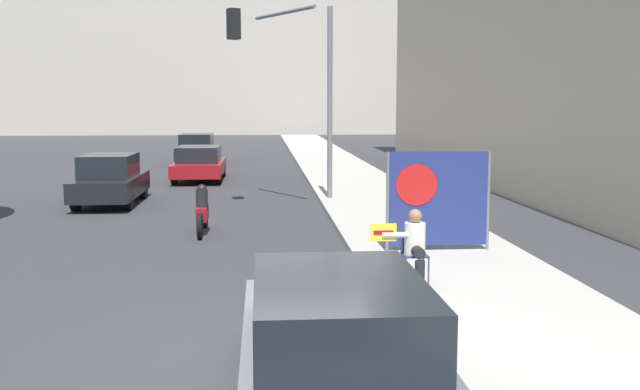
{
  "coord_description": "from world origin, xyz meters",
  "views": [
    {
      "loc": [
        -0.08,
        -8.06,
        3.04
      ],
      "look_at": [
        1.05,
        5.81,
        1.26
      ],
      "focal_mm": 40.0,
      "sensor_mm": 36.0,
      "label": 1
    }
  ],
  "objects_px": {
    "jogger_on_sidewalk": "(420,202)",
    "car_on_road_distant": "(197,149)",
    "parked_car_curbside": "(337,348)",
    "protest_banner": "(437,199)",
    "car_on_road_nearest": "(110,180)",
    "seated_protester": "(415,245)",
    "car_on_road_midblock": "(199,163)",
    "traffic_light_pole": "(296,68)",
    "motorcycle_on_road": "(202,212)"
  },
  "relations": [
    {
      "from": "jogger_on_sidewalk",
      "to": "car_on_road_distant",
      "type": "xyz_separation_m",
      "value": [
        -6.61,
        22.7,
        -0.28
      ]
    },
    {
      "from": "jogger_on_sidewalk",
      "to": "parked_car_curbside",
      "type": "height_order",
      "value": "jogger_on_sidewalk"
    },
    {
      "from": "protest_banner",
      "to": "car_on_road_nearest",
      "type": "xyz_separation_m",
      "value": [
        -8.06,
        8.16,
        -0.42
      ]
    },
    {
      "from": "seated_protester",
      "to": "car_on_road_nearest",
      "type": "height_order",
      "value": "car_on_road_nearest"
    },
    {
      "from": "parked_car_curbside",
      "to": "car_on_road_midblock",
      "type": "bearing_deg",
      "value": 98.25
    },
    {
      "from": "car_on_road_nearest",
      "to": "jogger_on_sidewalk",
      "type": "bearing_deg",
      "value": -43.63
    },
    {
      "from": "seated_protester",
      "to": "protest_banner",
      "type": "relative_size",
      "value": 0.58
    },
    {
      "from": "traffic_light_pole",
      "to": "car_on_road_distant",
      "type": "relative_size",
      "value": 1.26
    },
    {
      "from": "seated_protester",
      "to": "car_on_road_midblock",
      "type": "relative_size",
      "value": 0.27
    },
    {
      "from": "traffic_light_pole",
      "to": "car_on_road_nearest",
      "type": "height_order",
      "value": "traffic_light_pole"
    },
    {
      "from": "protest_banner",
      "to": "parked_car_curbside",
      "type": "xyz_separation_m",
      "value": [
        -2.76,
        -7.21,
        -0.46
      ]
    },
    {
      "from": "traffic_light_pole",
      "to": "seated_protester",
      "type": "bearing_deg",
      "value": -82.18
    },
    {
      "from": "seated_protester",
      "to": "motorcycle_on_road",
      "type": "relative_size",
      "value": 0.57
    },
    {
      "from": "parked_car_curbside",
      "to": "car_on_road_distant",
      "type": "xyz_separation_m",
      "value": [
        -4.06,
        30.58,
        0.04
      ]
    },
    {
      "from": "car_on_road_nearest",
      "to": "car_on_road_distant",
      "type": "height_order",
      "value": "car_on_road_nearest"
    },
    {
      "from": "car_on_road_nearest",
      "to": "car_on_road_midblock",
      "type": "xyz_separation_m",
      "value": [
        2.09,
        6.73,
        -0.06
      ]
    },
    {
      "from": "car_on_road_nearest",
      "to": "car_on_road_distant",
      "type": "xyz_separation_m",
      "value": [
        1.24,
        15.22,
        -0.0
      ]
    },
    {
      "from": "car_on_road_nearest",
      "to": "traffic_light_pole",
      "type": "bearing_deg",
      "value": -5.68
    },
    {
      "from": "parked_car_curbside",
      "to": "car_on_road_distant",
      "type": "bearing_deg",
      "value": 97.56
    },
    {
      "from": "parked_car_curbside",
      "to": "motorcycle_on_road",
      "type": "xyz_separation_m",
      "value": [
        -2.12,
        10.25,
        -0.2
      ]
    },
    {
      "from": "parked_car_curbside",
      "to": "car_on_road_nearest",
      "type": "relative_size",
      "value": 1.14
    },
    {
      "from": "jogger_on_sidewalk",
      "to": "car_on_road_midblock",
      "type": "relative_size",
      "value": 0.38
    },
    {
      "from": "motorcycle_on_road",
      "to": "seated_protester",
      "type": "bearing_deg",
      "value": -55.9
    },
    {
      "from": "car_on_road_distant",
      "to": "car_on_road_midblock",
      "type": "bearing_deg",
      "value": -84.27
    },
    {
      "from": "traffic_light_pole",
      "to": "car_on_road_distant",
      "type": "bearing_deg",
      "value": 105.52
    },
    {
      "from": "car_on_road_midblock",
      "to": "car_on_road_nearest",
      "type": "bearing_deg",
      "value": -107.3
    },
    {
      "from": "car_on_road_nearest",
      "to": "protest_banner",
      "type": "bearing_deg",
      "value": -45.35
    },
    {
      "from": "traffic_light_pole",
      "to": "motorcycle_on_road",
      "type": "bearing_deg",
      "value": -118.24
    },
    {
      "from": "seated_protester",
      "to": "parked_car_curbside",
      "type": "distance_m",
      "value": 4.87
    },
    {
      "from": "car_on_road_midblock",
      "to": "traffic_light_pole",
      "type": "bearing_deg",
      "value": -64.16
    },
    {
      "from": "seated_protester",
      "to": "car_on_road_distant",
      "type": "bearing_deg",
      "value": 90.52
    },
    {
      "from": "parked_car_curbside",
      "to": "car_on_road_nearest",
      "type": "distance_m",
      "value": 16.25
    },
    {
      "from": "parked_car_curbside",
      "to": "protest_banner",
      "type": "bearing_deg",
      "value": 69.07
    },
    {
      "from": "car_on_road_midblock",
      "to": "parked_car_curbside",
      "type": "bearing_deg",
      "value": -81.75
    },
    {
      "from": "protest_banner",
      "to": "traffic_light_pole",
      "type": "distance_m",
      "value": 8.5
    },
    {
      "from": "protest_banner",
      "to": "motorcycle_on_road",
      "type": "height_order",
      "value": "protest_banner"
    },
    {
      "from": "motorcycle_on_road",
      "to": "traffic_light_pole",
      "type": "bearing_deg",
      "value": 61.76
    },
    {
      "from": "traffic_light_pole",
      "to": "car_on_road_nearest",
      "type": "relative_size",
      "value": 1.4
    },
    {
      "from": "protest_banner",
      "to": "parked_car_curbside",
      "type": "height_order",
      "value": "protest_banner"
    },
    {
      "from": "car_on_road_nearest",
      "to": "motorcycle_on_road",
      "type": "relative_size",
      "value": 1.95
    },
    {
      "from": "traffic_light_pole",
      "to": "motorcycle_on_road",
      "type": "relative_size",
      "value": 2.73
    },
    {
      "from": "motorcycle_on_road",
      "to": "car_on_road_distant",
      "type": "bearing_deg",
      "value": 95.43
    },
    {
      "from": "traffic_light_pole",
      "to": "car_on_road_midblock",
      "type": "bearing_deg",
      "value": 115.84
    },
    {
      "from": "motorcycle_on_road",
      "to": "jogger_on_sidewalk",
      "type": "bearing_deg",
      "value": -26.86
    },
    {
      "from": "car_on_road_nearest",
      "to": "motorcycle_on_road",
      "type": "height_order",
      "value": "car_on_road_nearest"
    },
    {
      "from": "car_on_road_nearest",
      "to": "car_on_road_distant",
      "type": "bearing_deg",
      "value": 85.33
    },
    {
      "from": "jogger_on_sidewalk",
      "to": "motorcycle_on_road",
      "type": "xyz_separation_m",
      "value": [
        -4.68,
        2.37,
        -0.52
      ]
    },
    {
      "from": "seated_protester",
      "to": "car_on_road_distant",
      "type": "relative_size",
      "value": 0.26
    },
    {
      "from": "parked_car_curbside",
      "to": "motorcycle_on_road",
      "type": "height_order",
      "value": "parked_car_curbside"
    },
    {
      "from": "parked_car_curbside",
      "to": "car_on_road_distant",
      "type": "height_order",
      "value": "car_on_road_distant"
    }
  ]
}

